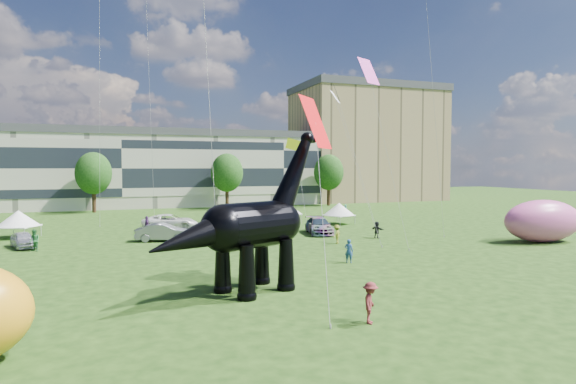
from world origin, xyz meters
name	(u,v)px	position (x,y,z in m)	size (l,w,h in m)	color
ground	(297,295)	(0.00, 0.00, 0.00)	(220.00, 220.00, 0.00)	#16330C
terrace_row	(121,171)	(-8.00, 62.00, 6.00)	(78.00, 11.00, 12.00)	beige
apartment_block	(366,146)	(40.00, 65.00, 11.00)	(28.00, 18.00, 22.00)	tan
tree_mid_left	(93,170)	(-12.00, 53.00, 6.29)	(5.20, 5.20, 9.44)	#382314
tree_mid_right	(227,170)	(8.00, 53.00, 6.29)	(5.20, 5.20, 9.44)	#382314
tree_far_right	(329,169)	(26.00, 53.00, 6.29)	(5.20, 5.20, 9.44)	#382314
dinosaur_sculpture	(248,229)	(-2.30, 1.35, 3.46)	(10.81, 6.15, 9.15)	black
car_silver	(23,240)	(-16.26, 21.54, 0.67)	(1.57, 3.91, 1.33)	silver
car_grey	(163,232)	(-4.91, 21.32, 0.80)	(1.70, 4.87, 1.60)	gray
car_white	(170,222)	(-3.44, 29.59, 0.82)	(2.72, 5.89, 1.64)	silver
car_dark	(319,226)	(10.32, 20.93, 0.80)	(2.25, 5.53, 1.61)	#595960
gazebo_near	(285,207)	(9.98, 30.48, 1.96)	(4.48, 4.48, 2.78)	silver
gazebo_far	(339,209)	(15.80, 27.67, 1.76)	(4.72, 4.72, 2.51)	white
gazebo_left	(18,219)	(-17.68, 27.99, 1.84)	(4.89, 4.89, 2.62)	white
inflatable_pink	(543,221)	(27.13, 9.29, 1.90)	(7.62, 3.81, 3.81)	#E257A5
visitors	(200,243)	(-2.80, 13.85, 0.86)	(49.96, 41.03, 1.85)	#A88454
kites	(271,47)	(4.42, 18.22, 17.45)	(58.17, 41.39, 31.56)	red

